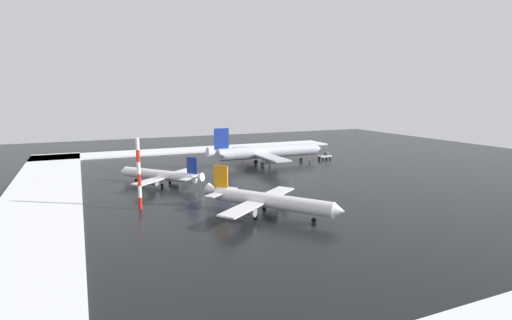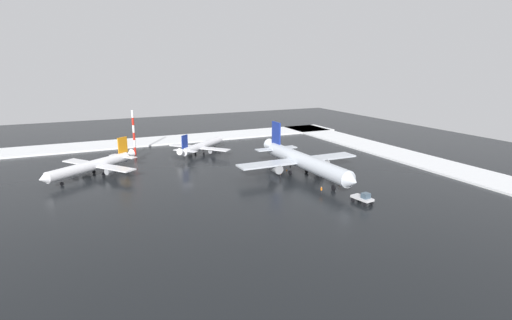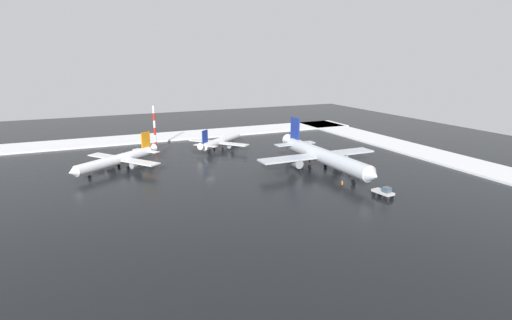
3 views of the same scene
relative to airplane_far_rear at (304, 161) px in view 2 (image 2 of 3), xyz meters
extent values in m
plane|color=black|center=(27.11, -12.33, -3.99)|extent=(240.00, 240.00, 0.00)
cube|color=white|center=(27.11, -62.33, -3.71)|extent=(152.00, 16.00, 0.54)
cube|color=white|center=(-39.89, -12.33, -3.71)|extent=(14.00, 116.00, 0.54)
cylinder|color=silver|center=(-0.01, 0.99, 0.00)|extent=(4.14, 34.17, 3.87)
cone|color=silver|center=(-0.15, 19.42, 0.00)|extent=(3.70, 2.76, 3.68)
cone|color=silver|center=(0.14, -17.68, 0.68)|extent=(3.32, 4.09, 3.76)
cube|color=silver|center=(-9.31, -2.50, -0.34)|extent=(14.83, 5.12, 0.41)
cylinder|color=gray|center=(-7.04, -1.92, -1.48)|extent=(2.31, 3.89, 2.28)
cube|color=silver|center=(9.35, -2.36, -0.34)|extent=(14.83, 5.12, 0.41)
cylinder|color=gray|center=(7.07, -1.80, -1.48)|extent=(2.31, 3.89, 2.28)
cube|color=navy|center=(0.12, -14.95, 4.89)|extent=(0.45, 4.56, 6.37)
cube|color=silver|center=(-3.30, -14.75, 0.45)|extent=(5.49, 3.00, 0.27)
cube|color=silver|center=(3.53, -14.69, 0.45)|extent=(5.49, 3.00, 0.27)
cylinder|color=black|center=(-0.10, 12.94, -1.71)|extent=(0.27, 0.27, 0.80)
cylinder|color=black|center=(-0.10, 12.94, -3.36)|extent=(0.41, 1.26, 1.25)
cylinder|color=black|center=(-2.48, -2.45, -1.71)|extent=(0.27, 0.27, 0.80)
cylinder|color=black|center=(-2.48, -2.45, -3.36)|extent=(0.41, 1.26, 1.25)
cylinder|color=black|center=(2.52, -2.41, -1.71)|extent=(0.27, 0.27, 0.80)
cylinder|color=black|center=(2.52, -2.41, -3.36)|extent=(0.41, 1.26, 1.25)
cylinder|color=white|center=(49.50, -22.36, -1.19)|extent=(20.86, 16.55, 2.72)
cone|color=white|center=(59.88, -14.60, -1.19)|extent=(3.09, 3.22, 2.58)
cone|color=white|center=(38.99, -30.22, -0.71)|extent=(3.67, 3.56, 2.65)
cube|color=white|center=(43.65, -18.55, -1.43)|extent=(9.05, 10.44, 0.29)
cylinder|color=gray|center=(44.93, -19.59, -2.23)|extent=(3.14, 2.91, 1.60)
cube|color=white|center=(51.51, -29.06, -1.43)|extent=(9.05, 10.44, 0.29)
cylinder|color=gray|center=(50.87, -27.54, -2.23)|extent=(3.14, 2.91, 1.60)
cube|color=orange|center=(40.53, -29.07, 2.25)|extent=(2.74, 2.15, 4.48)
cube|color=white|center=(39.22, -27.05, -0.87)|extent=(3.97, 4.32, 0.19)
cube|color=white|center=(42.09, -30.90, -0.87)|extent=(3.97, 4.32, 0.19)
cylinder|color=black|center=(56.23, -17.33, -2.39)|extent=(0.19, 0.19, 0.56)
cylinder|color=black|center=(56.23, -17.33, -3.55)|extent=(0.87, 0.75, 0.88)
cylinder|color=black|center=(46.52, -22.39, -2.39)|extent=(0.19, 0.19, 0.56)
cylinder|color=black|center=(46.52, -22.39, -3.55)|extent=(0.87, 0.75, 0.88)
cylinder|color=black|center=(48.63, -25.21, -2.39)|extent=(0.19, 0.19, 0.56)
cylinder|color=black|center=(48.63, -25.21, -3.55)|extent=(0.87, 0.75, 0.88)
cylinder|color=white|center=(15.19, -36.64, -1.49)|extent=(17.81, 15.72, 2.42)
cone|color=white|center=(6.43, -44.13, -1.49)|extent=(2.79, 2.86, 2.30)
cone|color=white|center=(24.07, -29.05, -1.07)|extent=(3.27, 3.22, 2.35)
cube|color=white|center=(20.61, -39.69, -1.71)|extent=(8.40, 9.07, 0.26)
cylinder|color=gray|center=(19.41, -38.84, -2.42)|extent=(2.77, 2.66, 1.42)
cube|color=white|center=(13.02, -30.81, -1.71)|extent=(8.40, 9.07, 0.26)
cylinder|color=gray|center=(13.68, -32.13, -2.42)|extent=(2.77, 2.66, 1.42)
cube|color=navy|center=(22.77, -30.16, 1.57)|extent=(2.33, 2.05, 3.99)
cube|color=white|center=(24.05, -31.88, -1.21)|extent=(3.63, 3.80, 0.17)
cube|color=white|center=(21.27, -28.63, -1.21)|extent=(3.63, 3.80, 0.17)
cylinder|color=black|center=(9.51, -41.50, -2.56)|extent=(0.17, 0.17, 0.50)
cylinder|color=black|center=(9.51, -41.50, -3.60)|extent=(0.76, 0.70, 0.78)
cylinder|color=black|center=(17.83, -36.44, -2.56)|extent=(0.17, 0.17, 0.50)
cylinder|color=black|center=(17.83, -36.44, -3.60)|extent=(0.76, 0.70, 0.78)
cylinder|color=black|center=(15.80, -34.06, -2.56)|extent=(0.17, 0.17, 0.50)
cylinder|color=black|center=(15.80, -34.06, -3.60)|extent=(0.76, 0.70, 0.78)
cube|color=silver|center=(-0.38, 22.53, -2.84)|extent=(2.78, 4.85, 0.50)
cube|color=#3F5160|center=(-0.50, 23.44, -2.04)|extent=(1.67, 1.58, 1.10)
cylinder|color=black|center=(-1.57, 23.99, -3.54)|extent=(0.44, 0.93, 0.90)
cylinder|color=black|center=(0.39, 24.25, -3.54)|extent=(0.44, 0.93, 0.90)
cylinder|color=black|center=(-1.15, 20.80, -3.54)|extent=(0.44, 0.93, 0.90)
cylinder|color=black|center=(0.81, 21.06, -3.54)|extent=(0.44, 0.93, 0.90)
cylinder|color=black|center=(-5.76, 7.59, -3.56)|extent=(0.16, 0.16, 0.85)
cylinder|color=black|center=(-5.93, 7.49, -3.56)|extent=(0.16, 0.16, 0.85)
cylinder|color=orange|center=(-5.85, 7.54, -2.83)|extent=(0.36, 0.36, 0.62)
sphere|color=tan|center=(-5.85, 7.54, -2.40)|extent=(0.24, 0.24, 0.24)
cylinder|color=black|center=(5.88, -1.62, -3.56)|extent=(0.16, 0.16, 0.85)
cylinder|color=black|center=(5.90, -1.43, -3.56)|extent=(0.16, 0.16, 0.85)
cylinder|color=orange|center=(5.89, -1.53, -2.83)|extent=(0.36, 0.36, 0.62)
sphere|color=tan|center=(5.89, -1.53, -2.40)|extent=(0.24, 0.24, 0.24)
cylinder|color=black|center=(3.87, 13.98, -3.56)|extent=(0.16, 0.16, 0.85)
cylinder|color=black|center=(3.83, 13.78, -3.56)|extent=(0.16, 0.16, 0.85)
cylinder|color=orange|center=(3.85, 13.88, -2.83)|extent=(0.36, 0.36, 0.62)
sphere|color=tan|center=(3.85, 13.88, -2.40)|extent=(0.24, 0.24, 0.24)
cylinder|color=red|center=(35.31, -43.96, -2.81)|extent=(0.70, 0.70, 2.35)
cylinder|color=white|center=(35.31, -43.96, -0.46)|extent=(0.70, 0.70, 2.35)
cylinder|color=red|center=(35.31, -43.96, 1.88)|extent=(0.70, 0.70, 2.35)
cylinder|color=white|center=(35.31, -43.96, 4.23)|extent=(0.70, 0.70, 2.35)
cylinder|color=red|center=(35.31, -43.96, 6.58)|extent=(0.70, 0.70, 2.35)
cylinder|color=white|center=(35.31, -43.96, 8.93)|extent=(0.70, 0.70, 2.35)
cone|color=orange|center=(-9.56, -4.22, -3.71)|extent=(0.36, 0.36, 0.55)
cone|color=orange|center=(1.37, -6.18, -3.71)|extent=(0.36, 0.36, 0.55)
camera|label=1|loc=(113.56, -53.92, 18.44)|focal=28.00mm
camera|label=2|loc=(52.58, 84.23, 24.51)|focal=28.00mm
camera|label=3|loc=(56.90, 85.00, 24.85)|focal=28.00mm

